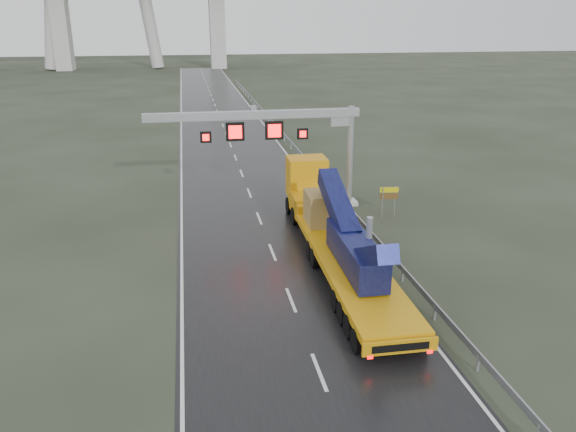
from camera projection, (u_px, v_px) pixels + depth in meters
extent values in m
plane|color=#262B1E|center=(308.00, 345.00, 23.68)|extent=(400.00, 400.00, 0.00)
cube|color=black|center=(231.00, 145.00, 60.79)|extent=(11.00, 200.00, 0.02)
cube|color=#BBBCB7|center=(348.00, 202.00, 41.49)|extent=(1.20, 1.20, 0.30)
cylinder|color=#9D9FA6|center=(350.00, 157.00, 40.33)|extent=(0.48, 0.48, 7.20)
cube|color=#9D9FA6|center=(254.00, 115.00, 38.11)|extent=(14.80, 0.55, 0.55)
cube|color=#9D9FA6|center=(340.00, 120.00, 39.30)|extent=(1.40, 0.35, 0.90)
cube|color=#9D9FA6|center=(254.00, 108.00, 37.96)|extent=(0.35, 0.35, 0.35)
cube|color=black|center=(235.00, 132.00, 38.22)|extent=(1.25, 0.25, 1.25)
cube|color=#FF0C0C|center=(235.00, 132.00, 38.09)|extent=(0.90, 0.02, 0.90)
cube|color=black|center=(274.00, 130.00, 38.67)|extent=(1.25, 0.25, 1.25)
cube|color=#FF0C0C|center=(275.00, 131.00, 38.54)|extent=(0.90, 0.02, 0.90)
cube|color=black|center=(206.00, 137.00, 37.98)|extent=(0.75, 0.25, 0.75)
cube|color=#FF0C0C|center=(206.00, 138.00, 37.85)|extent=(0.54, 0.02, 0.54)
cube|color=black|center=(303.00, 134.00, 39.10)|extent=(0.75, 0.25, 0.75)
cube|color=#FF0C0C|center=(303.00, 134.00, 38.97)|extent=(0.54, 0.02, 0.54)
cube|color=#BBBCB7|center=(61.00, 28.00, 144.21)|extent=(4.00, 6.00, 21.00)
cube|color=#BBBCB7|center=(217.00, 28.00, 150.90)|extent=(4.00, 6.00, 21.00)
cube|color=#C88E0B|center=(349.00, 263.00, 28.91)|extent=(3.22, 14.94, 0.37)
cube|color=#C88E0B|center=(400.00, 347.00, 21.90)|extent=(3.09, 0.18, 0.59)
cube|color=black|center=(401.00, 348.00, 21.83)|extent=(2.34, 0.06, 0.32)
cube|color=#FF0505|center=(370.00, 358.00, 21.76)|extent=(0.23, 0.05, 0.13)
cube|color=#FF0505|center=(430.00, 352.00, 22.13)|extent=(0.23, 0.05, 0.13)
cube|color=#C88E0B|center=(317.00, 207.00, 36.09)|extent=(2.79, 1.32, 0.53)
cube|color=#C88E0B|center=(312.00, 203.00, 37.77)|extent=(2.82, 3.24, 1.28)
cube|color=#C88E0B|center=(307.00, 177.00, 39.12)|extent=(2.69, 2.17, 2.77)
cube|color=black|center=(304.00, 169.00, 40.02)|extent=(2.45, 0.09, 1.28)
cube|color=#0F0E43|center=(356.00, 253.00, 27.58)|extent=(1.59, 6.41, 1.49)
cube|color=#0F0E43|center=(338.00, 205.00, 30.62)|extent=(1.16, 5.88, 2.72)
cube|color=#0F0E43|center=(373.00, 256.00, 24.79)|extent=(1.03, 4.23, 2.57)
cylinder|color=#9D9FA6|center=(369.00, 234.00, 27.36)|extent=(0.32, 0.32, 1.70)
cube|color=#A08248|center=(326.00, 208.00, 33.68)|extent=(2.38, 2.38, 1.92)
cylinder|color=black|center=(377.00, 319.00, 24.65)|extent=(3.10, 1.11, 1.06)
cylinder|color=black|center=(336.00, 253.00, 31.58)|extent=(3.10, 1.11, 1.06)
cylinder|color=black|center=(307.00, 205.00, 39.58)|extent=(2.89, 1.22, 1.17)
cylinder|color=#9D9FA6|center=(382.00, 202.00, 38.47)|extent=(0.07, 0.07, 2.18)
cylinder|color=#9D9FA6|center=(395.00, 201.00, 38.62)|extent=(0.07, 0.07, 2.18)
cube|color=#D9CA0B|center=(389.00, 190.00, 38.26)|extent=(1.26, 0.24, 0.36)
cube|color=brown|center=(389.00, 196.00, 38.41)|extent=(1.26, 0.24, 0.41)
cube|color=red|center=(339.00, 201.00, 40.66)|extent=(0.68, 0.48, 1.04)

